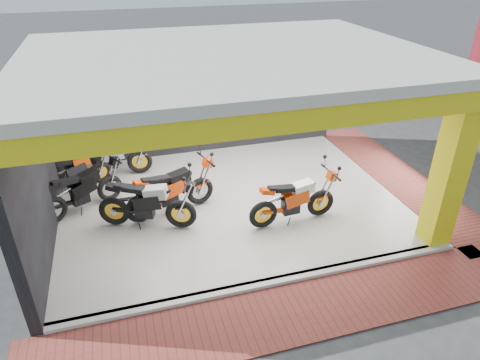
# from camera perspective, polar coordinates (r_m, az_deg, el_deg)

# --- Properties ---
(ground) EXTENTS (80.00, 80.00, 0.00)m
(ground) POSITION_cam_1_polar(r_m,az_deg,el_deg) (9.05, 2.02, -9.54)
(ground) COLOR #2D2D30
(ground) RESTS_ON ground
(showroom_floor) EXTENTS (8.00, 6.00, 0.10)m
(showroom_floor) POSITION_cam_1_polar(r_m,az_deg,el_deg) (10.60, -1.34, -2.86)
(showroom_floor) COLOR silver
(showroom_floor) RESTS_ON ground
(showroom_ceiling) EXTENTS (8.40, 6.40, 0.20)m
(showroom_ceiling) POSITION_cam_1_polar(r_m,az_deg,el_deg) (9.23, -1.60, 16.22)
(showroom_ceiling) COLOR beige
(showroom_ceiling) RESTS_ON corner_column
(back_wall) EXTENTS (8.20, 0.20, 3.50)m
(back_wall) POSITION_cam_1_polar(r_m,az_deg,el_deg) (12.64, -5.18, 10.94)
(back_wall) COLOR black
(back_wall) RESTS_ON ground
(left_wall) EXTENTS (0.20, 6.20, 3.50)m
(left_wall) POSITION_cam_1_polar(r_m,az_deg,el_deg) (9.70, -25.55, 2.37)
(left_wall) COLOR black
(left_wall) RESTS_ON ground
(corner_column) EXTENTS (0.50, 0.50, 3.50)m
(corner_column) POSITION_cam_1_polar(r_m,az_deg,el_deg) (9.33, 26.23, 1.19)
(corner_column) COLOR yellow
(corner_column) RESTS_ON ground
(header_beam_front) EXTENTS (8.40, 0.30, 0.40)m
(header_beam_front) POSITION_cam_1_polar(r_m,az_deg,el_deg) (6.58, 5.25, 8.07)
(header_beam_front) COLOR yellow
(header_beam_front) RESTS_ON corner_column
(header_beam_right) EXTENTS (0.30, 6.40, 0.40)m
(header_beam_right) POSITION_cam_1_polar(r_m,az_deg,el_deg) (11.00, 19.76, 15.08)
(header_beam_right) COLOR yellow
(header_beam_right) RESTS_ON corner_column
(floor_kerb) EXTENTS (8.00, 0.20, 0.10)m
(floor_kerb) POSITION_cam_1_polar(r_m,az_deg,el_deg) (8.29, 4.28, -13.46)
(floor_kerb) COLOR silver
(floor_kerb) RESTS_ON ground
(paver_front) EXTENTS (9.00, 1.40, 0.03)m
(paver_front) POSITION_cam_1_polar(r_m,az_deg,el_deg) (7.80, 6.33, -17.31)
(paver_front) COLOR maroon
(paver_front) RESTS_ON ground
(paver_right) EXTENTS (1.40, 7.00, 0.03)m
(paver_right) POSITION_cam_1_polar(r_m,az_deg,el_deg) (12.56, 20.31, 0.43)
(paver_right) COLOR maroon
(paver_right) RESTS_ON ground
(moto_hero) EXTENTS (2.24, 0.95, 1.34)m
(moto_hero) POSITION_cam_1_polar(r_m,az_deg,el_deg) (9.79, 10.84, -1.43)
(moto_hero) COLOR #D73D09
(moto_hero) RESTS_ON showroom_floor
(moto_row_a) EXTENTS (2.46, 1.61, 1.41)m
(moto_row_a) POSITION_cam_1_polar(r_m,az_deg,el_deg) (9.26, -8.01, -2.79)
(moto_row_a) COLOR black
(moto_row_a) RESTS_ON showroom_floor
(moto_row_b) EXTENTS (2.43, 1.41, 1.40)m
(moto_row_b) POSITION_cam_1_polar(r_m,az_deg,el_deg) (10.09, -5.44, 0.18)
(moto_row_b) COLOR #FF410A
(moto_row_b) RESTS_ON showroom_floor
(moto_row_c) EXTENTS (2.04, 1.23, 1.17)m
(moto_row_c) POSITION_cam_1_polar(r_m,az_deg,el_deg) (11.64, -18.30, 2.24)
(moto_row_c) COLOR black
(moto_row_c) RESTS_ON showroom_floor
(moto_row_d) EXTENTS (2.29, 1.74, 1.33)m
(moto_row_d) POSITION_cam_1_polar(r_m,az_deg,el_deg) (10.69, -17.18, 0.45)
(moto_row_d) COLOR black
(moto_row_d) RESTS_ON showroom_floor
(moto_row_e) EXTENTS (2.32, 1.06, 1.37)m
(moto_row_e) POSITION_cam_1_polar(r_m,az_deg,el_deg) (11.79, -13.39, 3.84)
(moto_row_e) COLOR #B3B6BB
(moto_row_e) RESTS_ON showroom_floor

